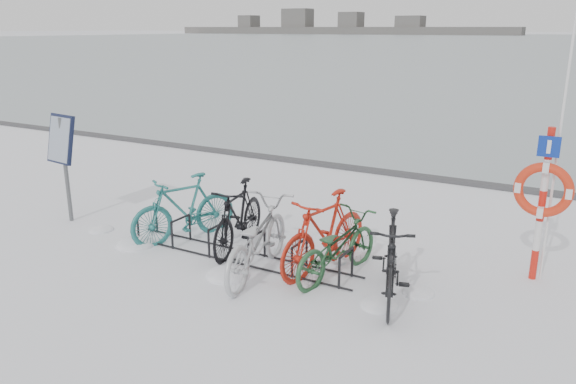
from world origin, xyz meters
TOP-DOWN VIEW (x-y plane):
  - ground at (0.00, 0.00)m, footprint 900.00×900.00m
  - quay_edge at (0.00, 5.90)m, footprint 400.00×0.25m
  - bike_rack at (0.00, 0.00)m, footprint 4.00×0.48m
  - info_board at (-3.58, -0.11)m, footprint 0.67×0.32m
  - lifebuoy_station at (4.03, 1.34)m, footprint 0.75×0.22m
  - shoreline at (-122.02, 260.00)m, footprint 180.00×12.00m
  - bike_0 at (-1.19, 0.23)m, footprint 1.24×1.91m
  - bike_1 at (-0.19, 0.34)m, footprint 0.85×1.90m
  - bike_2 at (0.57, -0.33)m, footprint 1.06×2.16m
  - bike_3 at (1.33, 0.29)m, footprint 0.93×2.00m
  - bike_4 at (1.59, 0.15)m, footprint 0.97×1.88m
  - bike_5 at (2.47, -0.11)m, footprint 1.09×1.96m
  - snow_drifts at (0.03, -0.11)m, footprint 5.92×1.92m

SIDE VIEW (x-z plane):
  - ground at x=0.00m, z-range 0.00..0.00m
  - snow_drifts at x=0.03m, z-range -0.11..0.11m
  - quay_edge at x=0.00m, z-range 0.00..0.10m
  - bike_rack at x=0.00m, z-range -0.05..0.41m
  - bike_4 at x=1.59m, z-range 0.00..0.94m
  - bike_2 at x=0.57m, z-range 0.00..1.09m
  - bike_1 at x=-0.19m, z-range 0.00..1.10m
  - bike_0 at x=-1.19m, z-range 0.00..1.12m
  - bike_5 at x=2.47m, z-range 0.00..1.13m
  - bike_3 at x=1.33m, z-range 0.00..1.16m
  - lifebuoy_station at x=4.03m, z-range -0.64..3.24m
  - info_board at x=-3.58m, z-range 0.43..2.35m
  - shoreline at x=-122.02m, z-range -1.96..7.54m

